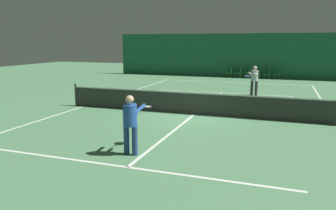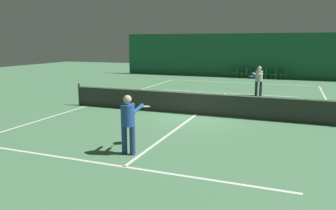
{
  "view_description": "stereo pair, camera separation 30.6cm",
  "coord_description": "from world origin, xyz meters",
  "views": [
    {
      "loc": [
        3.5,
        -13.29,
        3.05
      ],
      "look_at": [
        -0.14,
        -3.01,
        0.95
      ],
      "focal_mm": 35.0,
      "sensor_mm": 36.0,
      "label": 1
    },
    {
      "loc": [
        3.79,
        -13.18,
        3.05
      ],
      "look_at": [
        -0.14,
        -3.01,
        0.95
      ],
      "focal_mm": 35.0,
      "sensor_mm": 36.0,
      "label": 2
    }
  ],
  "objects": [
    {
      "name": "courtside_chair_4",
      "position": [
        2.26,
        15.33,
        0.49
      ],
      "size": [
        0.44,
        0.44,
        0.84
      ],
      "rotation": [
        0.0,
        0.0,
        -1.57
      ],
      "color": "brown",
      "rests_on": "ground"
    },
    {
      "name": "backdrop_curtain",
      "position": [
        0.0,
        15.88,
        1.89
      ],
      "size": [
        23.0,
        0.12,
        3.79
      ],
      "color": "#1E5B3D",
      "rests_on": "ground"
    },
    {
      "name": "court_line_baseline_far",
      "position": [
        0.0,
        11.9,
        0.0
      ],
      "size": [
        11.0,
        0.1,
        0.0
      ],
      "color": "white",
      "rests_on": "ground"
    },
    {
      "name": "tennis_net",
      "position": [
        0.0,
        0.0,
        0.51
      ],
      "size": [
        12.0,
        0.1,
        1.07
      ],
      "color": "#2D332D",
      "rests_on": "ground"
    },
    {
      "name": "courtside_chair_3",
      "position": [
        1.46,
        15.33,
        0.49
      ],
      "size": [
        0.44,
        0.44,
        0.84
      ],
      "rotation": [
        0.0,
        0.0,
        -1.57
      ],
      "color": "brown",
      "rests_on": "ground"
    },
    {
      "name": "player_near",
      "position": [
        -0.34,
        -5.47,
        0.96
      ],
      "size": [
        0.46,
        1.37,
        1.65
      ],
      "rotation": [
        0.0,
        0.0,
        1.49
      ],
      "color": "navy",
      "rests_on": "ground"
    },
    {
      "name": "court_line_sideline_left",
      "position": [
        -5.5,
        0.0,
        0.0
      ],
      "size": [
        0.1,
        23.8,
        0.0
      ],
      "color": "white",
      "rests_on": "ground"
    },
    {
      "name": "courtside_chair_1",
      "position": [
        -0.13,
        15.33,
        0.49
      ],
      "size": [
        0.44,
        0.44,
        0.84
      ],
      "rotation": [
        0.0,
        0.0,
        -1.57
      ],
      "color": "brown",
      "rests_on": "ground"
    },
    {
      "name": "player_far",
      "position": [
        1.92,
        6.1,
        0.99
      ],
      "size": [
        0.76,
        1.41,
        1.7
      ],
      "rotation": [
        0.0,
        0.0,
        -1.88
      ],
      "color": "#2D2D38",
      "rests_on": "ground"
    },
    {
      "name": "ground_plane",
      "position": [
        0.0,
        0.0,
        0.0
      ],
      "size": [
        60.0,
        60.0,
        0.0
      ],
      "primitive_type": "plane",
      "color": "#4C7F56"
    },
    {
      "name": "court_line_service_far",
      "position": [
        0.0,
        6.4,
        0.0
      ],
      "size": [
        8.25,
        0.1,
        0.0
      ],
      "color": "white",
      "rests_on": "ground"
    },
    {
      "name": "courtside_chair_5",
      "position": [
        3.06,
        15.33,
        0.49
      ],
      "size": [
        0.44,
        0.44,
        0.84
      ],
      "rotation": [
        0.0,
        0.0,
        -1.57
      ],
      "color": "brown",
      "rests_on": "ground"
    },
    {
      "name": "court_line_centre",
      "position": [
        0.0,
        0.0,
        0.0
      ],
      "size": [
        0.1,
        12.8,
        0.0
      ],
      "color": "white",
      "rests_on": "ground"
    },
    {
      "name": "court_line_service_near",
      "position": [
        0.0,
        -6.4,
        0.0
      ],
      "size": [
        8.25,
        0.1,
        0.0
      ],
      "color": "white",
      "rests_on": "ground"
    },
    {
      "name": "courtside_chair_2",
      "position": [
        0.67,
        15.33,
        0.49
      ],
      "size": [
        0.44,
        0.44,
        0.84
      ],
      "rotation": [
        0.0,
        0.0,
        -1.57
      ],
      "color": "brown",
      "rests_on": "ground"
    },
    {
      "name": "courtside_chair_0",
      "position": [
        -0.92,
        15.33,
        0.49
      ],
      "size": [
        0.44,
        0.44,
        0.84
      ],
      "rotation": [
        0.0,
        0.0,
        -1.57
      ],
      "color": "brown",
      "rests_on": "ground"
    }
  ]
}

